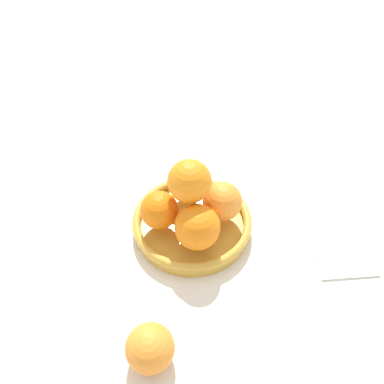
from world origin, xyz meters
The scene contains 5 objects.
ground_plane centered at (0.00, 0.00, 0.00)m, with size 4.00×4.00×0.00m, color white.
fruit_bowl centered at (0.00, 0.00, 0.02)m, with size 0.24×0.24×0.04m.
orange_pile centered at (0.00, 0.01, 0.09)m, with size 0.18×0.18×0.14m.
stray_orange centered at (0.20, 0.17, 0.04)m, with size 0.07×0.07×0.07m, color orange.
napkin_folded centered at (-0.20, 0.21, 0.00)m, with size 0.11×0.11×0.01m, color silver.
Camera 1 is at (0.27, 0.39, 0.60)m, focal length 35.00 mm.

